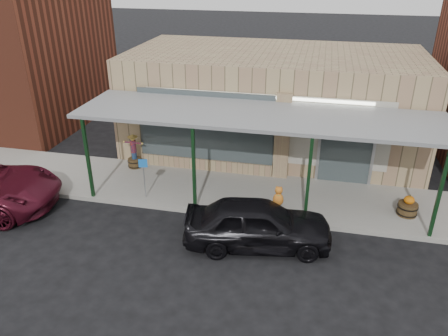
% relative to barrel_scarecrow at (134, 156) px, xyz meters
% --- Properties ---
extents(ground, '(120.00, 120.00, 0.00)m').
position_rel_barrel_scarecrow_xyz_m(ground, '(5.00, -4.66, -0.62)').
color(ground, black).
rests_on(ground, ground).
extents(sidewalk, '(40.00, 3.20, 0.15)m').
position_rel_barrel_scarecrow_xyz_m(sidewalk, '(5.00, -1.06, -0.54)').
color(sidewalk, gray).
rests_on(sidewalk, ground).
extents(storefront, '(12.00, 6.25, 4.20)m').
position_rel_barrel_scarecrow_xyz_m(storefront, '(5.00, 3.50, 1.47)').
color(storefront, tan).
rests_on(storefront, ground).
extents(awning, '(12.00, 3.00, 3.04)m').
position_rel_barrel_scarecrow_xyz_m(awning, '(5.00, -1.10, 2.39)').
color(awning, slate).
rests_on(awning, ground).
extents(block_buildings_near, '(61.00, 8.00, 8.00)m').
position_rel_barrel_scarecrow_xyz_m(block_buildings_near, '(7.01, 4.54, 3.15)').
color(block_buildings_near, brown).
rests_on(block_buildings_near, ground).
extents(barrel_scarecrow, '(0.84, 0.54, 1.39)m').
position_rel_barrel_scarecrow_xyz_m(barrel_scarecrow, '(0.00, 0.00, 0.00)').
color(barrel_scarecrow, '#4E3C1F').
rests_on(barrel_scarecrow, sidewalk).
extents(barrel_pumpkin, '(0.66, 0.66, 0.73)m').
position_rel_barrel_scarecrow_xyz_m(barrel_pumpkin, '(10.00, -1.41, -0.21)').
color(barrel_pumpkin, '#4E3C1F').
rests_on(barrel_pumpkin, sidewalk).
extents(handicap_sign, '(0.29, 0.09, 1.44)m').
position_rel_barrel_scarecrow_xyz_m(handicap_sign, '(1.31, -2.16, 0.46)').
color(handicap_sign, gray).
rests_on(handicap_sign, sidewalk).
extents(parked_sedan, '(4.50, 2.41, 1.56)m').
position_rel_barrel_scarecrow_xyz_m(parked_sedan, '(5.49, -3.87, 0.11)').
color(parked_sedan, black).
rests_on(parked_sedan, ground).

